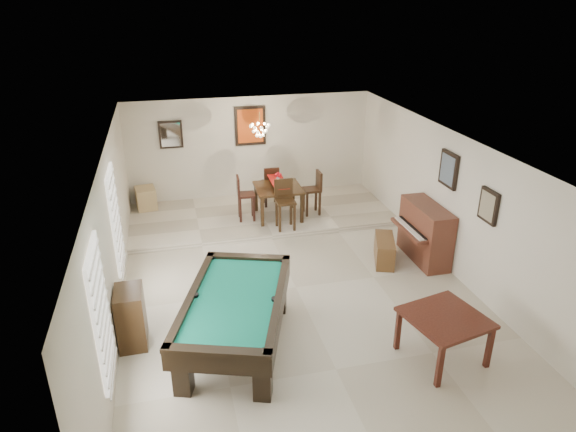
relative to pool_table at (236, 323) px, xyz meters
name	(u,v)px	position (x,y,z in m)	size (l,w,h in m)	color
ground_plane	(296,288)	(1.28, 1.40, -0.43)	(6.00, 9.00, 0.02)	beige
wall_back	(251,149)	(1.28, 5.90, 0.88)	(6.00, 0.04, 2.60)	silver
wall_front	(420,417)	(1.28, -3.10, 0.88)	(6.00, 0.04, 2.60)	silver
wall_left	(112,240)	(-1.72, 1.40, 0.88)	(0.04, 9.00, 2.60)	silver
wall_right	(455,206)	(4.28, 1.40, 0.88)	(0.04, 9.00, 2.60)	silver
ceiling	(297,148)	(1.28, 1.40, 2.18)	(6.00, 9.00, 0.04)	white
dining_step	(261,215)	(1.28, 4.65, -0.36)	(6.00, 2.50, 0.12)	beige
window_left_front	(101,313)	(-1.69, -0.80, 0.98)	(0.06, 1.00, 1.70)	white
window_left_rear	(115,219)	(-1.69, 2.00, 0.98)	(0.06, 1.00, 1.70)	white
pool_table	(236,323)	(0.00, 0.00, 0.00)	(1.37, 2.53, 0.84)	black
square_table	(443,337)	(2.84, -0.95, -0.07)	(1.03, 1.03, 0.71)	#37150D
upright_piano	(419,233)	(3.88, 1.87, 0.15)	(0.76, 1.36, 1.14)	brown
piano_bench	(384,250)	(3.21, 1.94, -0.18)	(0.34, 0.88, 0.49)	brown
apothecary_chest	(131,317)	(-1.50, 0.46, 0.03)	(0.40, 0.61, 0.91)	black
dining_table	(278,199)	(1.62, 4.32, 0.12)	(1.03, 1.03, 0.85)	black
flower_vase	(278,177)	(1.62, 4.32, 0.66)	(0.13, 0.13, 0.22)	red
dining_chair_south	(285,205)	(1.63, 3.66, 0.24)	(0.40, 0.40, 1.09)	black
dining_chair_north	(270,185)	(1.59, 5.08, 0.19)	(0.36, 0.36, 0.98)	black
dining_chair_west	(246,198)	(0.89, 4.35, 0.21)	(0.38, 0.38, 1.02)	black
dining_chair_east	(312,193)	(2.41, 4.32, 0.21)	(0.38, 0.38, 1.02)	black
corner_bench	(146,198)	(-1.34, 5.58, -0.05)	(0.44, 0.56, 0.50)	tan
chandelier	(260,126)	(1.28, 4.60, 1.78)	(0.44, 0.44, 0.60)	#FFE5B2
back_painting	(250,126)	(1.28, 5.86, 1.48)	(0.75, 0.06, 0.95)	#D84C14
back_mirror	(171,135)	(-0.62, 5.86, 1.38)	(0.55, 0.06, 0.65)	white
right_picture_upper	(449,169)	(4.24, 1.70, 1.48)	(0.06, 0.55, 0.65)	slate
right_picture_lower	(489,206)	(4.24, 0.40, 1.28)	(0.06, 0.45, 0.55)	gray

